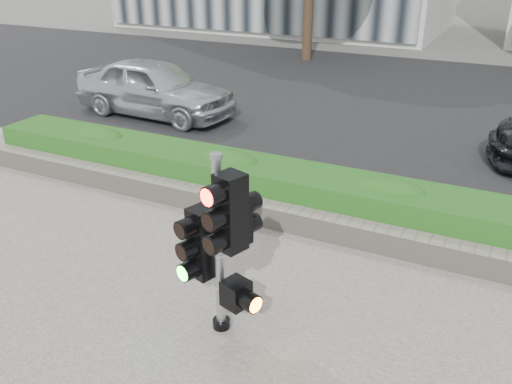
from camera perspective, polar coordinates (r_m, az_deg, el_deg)
ground at (r=6.90m, az=-4.31°, el=-10.46°), size 120.00×120.00×0.00m
road at (r=15.62m, az=14.77°, el=9.16°), size 60.00×13.00×0.02m
curb at (r=9.35m, az=5.46°, el=-0.15°), size 60.00×0.25×0.12m
stone_wall at (r=8.25m, az=2.32°, el=-2.52°), size 12.00×0.32×0.34m
hedge at (r=8.71m, az=4.10°, el=0.23°), size 12.00×1.00×0.68m
traffic_signal at (r=5.66m, az=-3.54°, el=-4.80°), size 0.77×0.63×2.08m
car_silver at (r=13.90m, az=-10.63°, el=10.75°), size 4.23×1.87×1.41m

